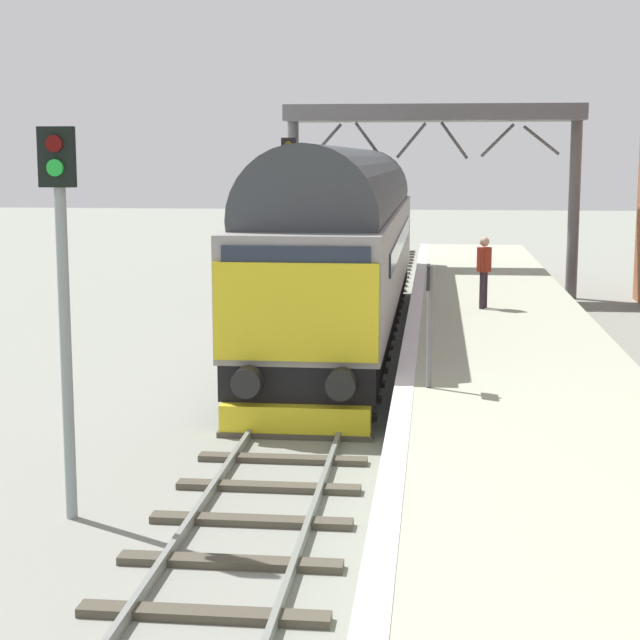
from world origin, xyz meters
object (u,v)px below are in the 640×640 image
signal_post_far (289,199)px  waiting_passenger (484,266)px  diesel_locomotive (345,239)px  platform_number_sign (429,306)px  signal_post_mid (63,282)px

signal_post_far → waiting_passenger: (5.57, -7.55, -1.21)m
diesel_locomotive → signal_post_far: size_ratio=3.70×
platform_number_sign → waiting_passenger: (1.20, 8.58, -0.25)m
platform_number_sign → diesel_locomotive: bearing=102.2°
diesel_locomotive → signal_post_far: bearing=109.6°
signal_post_mid → signal_post_far: (-0.00, 19.62, 0.23)m
diesel_locomotive → platform_number_sign: (2.10, -9.76, -0.24)m
signal_post_mid → signal_post_far: bearing=90.0°
signal_post_far → signal_post_mid: bearing=-90.0°
waiting_passenger → signal_post_mid: bearing=173.5°
platform_number_sign → waiting_passenger: platform_number_sign is taller
signal_post_mid → signal_post_far: signal_post_far is taller
platform_number_sign → waiting_passenger: bearing=82.0°
diesel_locomotive → platform_number_sign: diesel_locomotive is taller
signal_post_far → platform_number_sign: signal_post_far is taller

